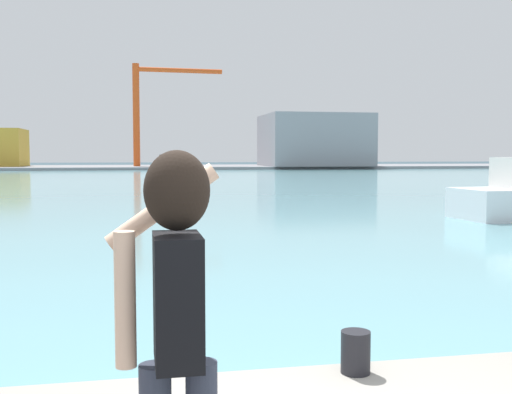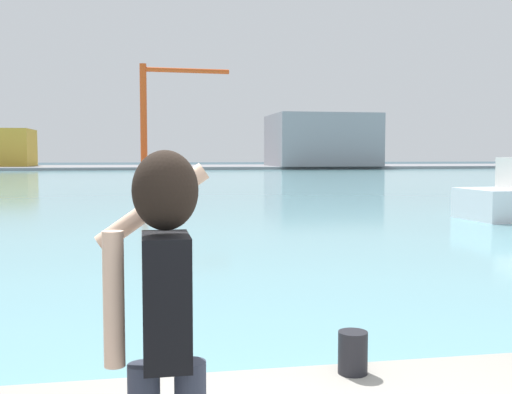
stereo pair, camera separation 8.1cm
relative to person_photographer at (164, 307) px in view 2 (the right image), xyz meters
name	(u,v)px [view 2 (the right image)]	position (x,y,z in m)	size (l,w,h in m)	color
ground_plane	(156,180)	(0.87, 50.08, -1.57)	(220.00, 220.00, 0.00)	#334751
harbor_water	(155,179)	(0.87, 52.08, -1.56)	(140.00, 100.00, 0.02)	#6BA8B2
far_shore_dock	(151,167)	(0.87, 92.08, -1.37)	(140.00, 20.00, 0.40)	gray
person_photographer	(164,307)	(0.00, 0.00, 0.00)	(0.52, 0.55, 1.74)	#2D3342
harbor_bollard	(353,352)	(1.52, 1.86, -0.90)	(0.23, 0.23, 0.33)	black
warehouse_right	(321,140)	(26.73, 87.80, 2.73)	(15.33, 13.18, 7.81)	gray
port_crane	(156,102)	(1.81, 89.82, 8.37)	(13.38, 1.55, 15.10)	#D84C19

